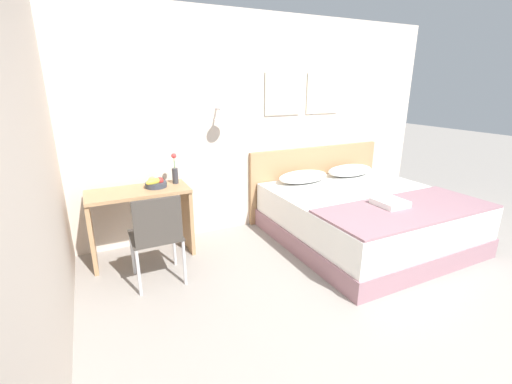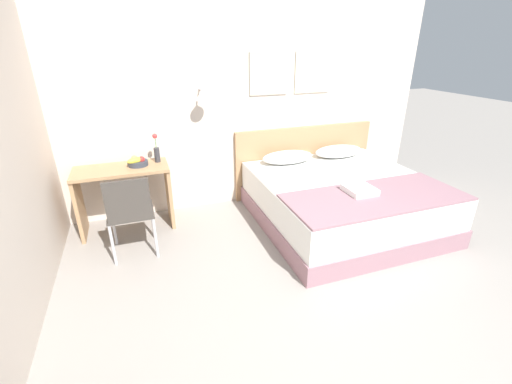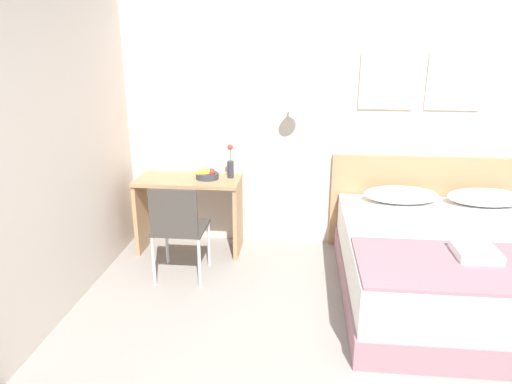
% 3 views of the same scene
% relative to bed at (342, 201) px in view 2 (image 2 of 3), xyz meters
% --- Properties ---
extents(ground_plane, '(24.00, 24.00, 0.00)m').
position_rel_bed_xyz_m(ground_plane, '(-0.92, -1.90, -0.29)').
color(ground_plane, gray).
extents(wall_back, '(5.32, 0.31, 2.65)m').
position_rel_bed_xyz_m(wall_back, '(-0.91, 1.09, 1.04)').
color(wall_back, beige).
rests_on(wall_back, ground_plane).
extents(bed, '(1.97, 2.01, 0.58)m').
position_rel_bed_xyz_m(bed, '(0.00, 0.00, 0.00)').
color(bed, gray).
rests_on(bed, ground_plane).
extents(headboard, '(2.09, 0.06, 0.98)m').
position_rel_bed_xyz_m(headboard, '(0.00, 1.03, 0.20)').
color(headboard, '#A87F56').
rests_on(headboard, ground_plane).
extents(pillow_left, '(0.71, 0.37, 0.15)m').
position_rel_bed_xyz_m(pillow_left, '(-0.39, 0.77, 0.37)').
color(pillow_left, white).
rests_on(pillow_left, bed).
extents(pillow_right, '(0.71, 0.37, 0.15)m').
position_rel_bed_xyz_m(pillow_right, '(0.39, 0.77, 0.37)').
color(pillow_right, white).
rests_on(pillow_right, bed).
extents(throw_blanket, '(1.91, 0.80, 0.02)m').
position_rel_bed_xyz_m(throw_blanket, '(0.00, -0.58, 0.31)').
color(throw_blanket, gray).
rests_on(throw_blanket, bed).
extents(folded_towel_near_foot, '(0.29, 0.31, 0.06)m').
position_rel_bed_xyz_m(folded_towel_near_foot, '(-0.11, -0.44, 0.35)').
color(folded_towel_near_foot, white).
rests_on(folded_towel_near_foot, throw_blanket).
extents(desk, '(1.03, 0.48, 0.77)m').
position_rel_bed_xyz_m(desk, '(-2.48, 0.73, 0.23)').
color(desk, '#A87F56').
rests_on(desk, ground_plane).
extents(desk_chair, '(0.45, 0.45, 0.89)m').
position_rel_bed_xyz_m(desk_chair, '(-2.43, 0.09, 0.25)').
color(desk_chair, '#3D3833').
rests_on(desk_chair, ground_plane).
extents(fruit_bowl, '(0.24, 0.23, 0.11)m').
position_rel_bed_xyz_m(fruit_bowl, '(-2.29, 0.75, 0.53)').
color(fruit_bowl, '#333842').
rests_on(fruit_bowl, desk).
extents(flower_vase, '(0.07, 0.07, 0.34)m').
position_rel_bed_xyz_m(flower_vase, '(-2.07, 0.81, 0.61)').
color(flower_vase, '#333338').
rests_on(flower_vase, desk).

